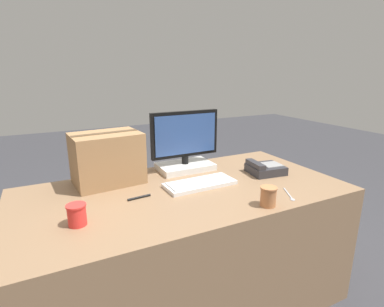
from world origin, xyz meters
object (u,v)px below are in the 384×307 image
object	(u,v)px
keyboard	(200,183)
cardboard_box	(107,158)
monitor	(185,148)
paper_cup_left	(77,215)
pen_marker	(139,197)
desk_phone	(265,169)
spoon	(290,196)
paper_cup_right	(268,196)

from	to	relation	value
keyboard	cardboard_box	size ratio (longest dim) A/B	1.03
monitor	paper_cup_left	size ratio (longest dim) A/B	4.92
keyboard	pen_marker	bearing A→B (deg)	-178.91
desk_phone	pen_marker	world-z (taller)	desk_phone
spoon	pen_marker	distance (m)	0.79
monitor	spoon	world-z (taller)	monitor
keyboard	paper_cup_right	xyz separation A→B (m)	(0.17, -0.38, 0.04)
paper_cup_left	paper_cup_right	distance (m)	0.88
keyboard	cardboard_box	xyz separation A→B (m)	(-0.45, 0.29, 0.13)
paper_cup_left	cardboard_box	xyz separation A→B (m)	(0.22, 0.45, 0.10)
keyboard	desk_phone	size ratio (longest dim) A/B	1.78
keyboard	desk_phone	world-z (taller)	desk_phone
paper_cup_right	monitor	bearing A→B (deg)	100.23
spoon	cardboard_box	size ratio (longest dim) A/B	0.39
spoon	cardboard_box	distance (m)	1.03
paper_cup_right	spoon	bearing A→B (deg)	11.00
spoon	pen_marker	size ratio (longest dim) A/B	1.26
monitor	cardboard_box	size ratio (longest dim) A/B	1.16
keyboard	desk_phone	distance (m)	0.47
monitor	spoon	distance (m)	0.73
monitor	cardboard_box	xyz separation A→B (m)	(-0.50, -0.01, 0.00)
desk_phone	cardboard_box	world-z (taller)	cardboard_box
cardboard_box	pen_marker	world-z (taller)	cardboard_box
pen_marker	desk_phone	bearing A→B (deg)	175.79
keyboard	cardboard_box	bearing A→B (deg)	146.23
monitor	paper_cup_right	bearing A→B (deg)	-79.77
monitor	pen_marker	world-z (taller)	monitor
keyboard	paper_cup_right	world-z (taller)	paper_cup_right
keyboard	paper_cup_left	world-z (taller)	paper_cup_left
paper_cup_left	spoon	bearing A→B (deg)	-10.04
desk_phone	paper_cup_left	distance (m)	1.16
paper_cup_left	paper_cup_right	size ratio (longest dim) A/B	0.97
keyboard	paper_cup_right	distance (m)	0.42
desk_phone	cardboard_box	xyz separation A→B (m)	(-0.92, 0.29, 0.12)
monitor	keyboard	xyz separation A→B (m)	(-0.05, -0.30, -0.13)
keyboard	spoon	xyz separation A→B (m)	(0.35, -0.35, -0.01)
paper_cup_left	pen_marker	bearing A→B (deg)	24.98
cardboard_box	pen_marker	size ratio (longest dim) A/B	3.19
desk_phone	paper_cup_left	size ratio (longest dim) A/B	2.46
monitor	spoon	size ratio (longest dim) A/B	2.94
desk_phone	cardboard_box	size ratio (longest dim) A/B	0.58
desk_phone	paper_cup_right	size ratio (longest dim) A/B	2.38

